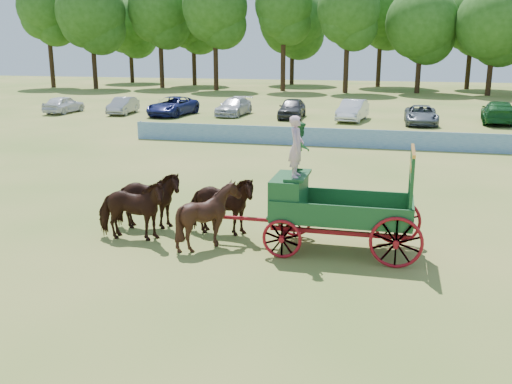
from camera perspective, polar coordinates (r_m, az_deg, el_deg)
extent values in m
plane|color=#A58D4A|center=(15.35, 7.64, -7.20)|extent=(160.00, 160.00, 0.00)
imported|color=black|center=(17.15, -12.37, -1.77)|extent=(2.30, 1.24, 1.86)
imported|color=black|center=(18.11, -10.86, -0.83)|extent=(2.37, 1.45, 1.86)
imported|color=black|center=(16.26, -4.73, -2.37)|extent=(1.88, 1.72, 1.87)
imported|color=black|center=(17.27, -3.58, -1.35)|extent=(2.23, 1.06, 1.86)
cube|color=maroon|center=(16.35, 3.26, -3.48)|extent=(0.12, 2.00, 0.12)
cube|color=maroon|center=(16.11, 13.83, -4.17)|extent=(0.12, 2.00, 0.12)
cube|color=maroon|center=(15.60, 8.32, -4.05)|extent=(3.80, 0.10, 0.12)
cube|color=maroon|center=(16.64, 8.70, -2.87)|extent=(3.80, 0.10, 0.12)
cube|color=maroon|center=(16.48, 0.18, -2.76)|extent=(2.80, 0.09, 0.09)
cube|color=#1B5229|center=(16.04, 8.56, -2.49)|extent=(3.80, 1.80, 0.10)
cube|color=#1B5229|center=(15.11, 8.28, -2.35)|extent=(3.80, 0.06, 0.55)
cube|color=#1B5229|center=(16.80, 8.88, -0.65)|extent=(3.80, 0.06, 0.55)
cube|color=#1B5229|center=(15.91, 15.35, -1.86)|extent=(0.06, 1.80, 0.55)
cube|color=#1B5229|center=(16.08, 3.30, -0.26)|extent=(0.85, 1.70, 1.05)
cube|color=#1B5229|center=(15.90, 4.22, 1.67)|extent=(0.55, 1.50, 0.08)
cube|color=#1B5229|center=(16.20, 1.97, -0.86)|extent=(0.10, 1.60, 0.65)
cube|color=#1B5229|center=(16.25, 2.58, -1.92)|extent=(0.55, 1.60, 0.06)
cube|color=#1B5229|center=(14.97, 15.27, -0.30)|extent=(0.08, 0.08, 1.80)
cube|color=#1B5229|center=(16.52, 15.17, 1.08)|extent=(0.08, 0.08, 1.80)
cube|color=#1B5229|center=(15.61, 15.36, 2.56)|extent=(0.07, 1.75, 0.75)
cube|color=orange|center=(15.54, 15.46, 4.00)|extent=(0.08, 1.80, 0.09)
cube|color=orange|center=(15.61, 15.22, 2.57)|extent=(0.02, 1.30, 0.12)
torus|color=maroon|center=(15.48, 2.60, -4.72)|extent=(1.09, 0.09, 1.09)
torus|color=maroon|center=(17.25, 3.84, -2.69)|extent=(1.09, 0.09, 1.09)
torus|color=maroon|center=(15.17, 13.83, -4.94)|extent=(1.39, 0.09, 1.39)
torus|color=maroon|center=(16.98, 13.87, -2.85)|extent=(1.39, 0.09, 1.39)
imported|color=#D8A5BA|center=(15.39, 4.06, 4.55)|extent=(0.40, 0.61, 1.66)
imported|color=#276932|center=(16.09, 4.48, 4.53)|extent=(0.53, 0.69, 1.41)
cube|color=#1C5F9A|center=(32.70, 9.44, 5.33)|extent=(26.00, 0.08, 1.05)
imported|color=silver|center=(51.46, -18.68, 8.31)|extent=(1.87, 4.36, 1.47)
imported|color=gray|center=(49.42, -13.15, 8.41)|extent=(1.88, 4.32, 1.38)
imported|color=navy|center=(47.53, -8.32, 8.49)|extent=(3.14, 5.74, 1.52)
imported|color=silver|center=(47.20, -2.22, 8.52)|extent=(2.32, 5.01, 1.42)
imported|color=#333338|center=(45.44, 3.62, 8.37)|extent=(2.03, 4.68, 1.57)
imported|color=silver|center=(44.39, 9.64, 8.05)|extent=(2.27, 4.95, 1.57)
imported|color=slate|center=(43.46, 16.19, 7.41)|extent=(2.35, 4.95, 1.36)
imported|color=#144C1E|center=(45.93, 23.08, 7.35)|extent=(2.82, 5.81, 1.63)
cylinder|color=#382314|center=(83.21, -19.74, 11.77)|extent=(0.60, 0.60, 5.64)
sphere|color=#204A13|center=(83.30, -20.20, 16.97)|extent=(7.62, 7.62, 7.62)
cylinder|color=#382314|center=(79.17, -15.83, 11.81)|extent=(0.60, 0.60, 5.22)
sphere|color=#204A13|center=(79.21, -16.19, 16.87)|extent=(8.81, 8.81, 8.81)
cylinder|color=#382314|center=(79.04, -9.43, 12.26)|extent=(0.60, 0.60, 5.53)
sphere|color=#204A13|center=(79.11, -9.66, 17.63)|extent=(8.21, 8.21, 8.21)
cylinder|color=#382314|center=(73.80, -4.03, 12.27)|extent=(0.60, 0.60, 5.53)
sphere|color=#204A13|center=(73.89, -4.14, 18.03)|extent=(8.05, 8.05, 8.05)
cylinder|color=#382314|center=(72.49, 2.72, 12.28)|extent=(0.60, 0.60, 5.61)
sphere|color=#204A13|center=(72.59, 2.79, 18.23)|extent=(7.02, 7.02, 7.02)
cylinder|color=#382314|center=(70.12, 8.98, 11.88)|extent=(0.60, 0.60, 5.20)
sphere|color=#204A13|center=(70.17, 9.21, 17.58)|extent=(7.28, 7.28, 7.28)
cylinder|color=#382314|center=(71.62, 15.90, 11.24)|extent=(0.60, 0.60, 4.39)
sphere|color=#204A13|center=(71.58, 16.24, 15.95)|extent=(8.31, 8.31, 8.31)
cylinder|color=#382314|center=(70.84, 22.30, 10.67)|extent=(0.60, 0.60, 4.35)
sphere|color=#204A13|center=(70.79, 22.77, 15.37)|extent=(8.48, 8.48, 8.48)
cylinder|color=#382314|center=(90.49, -12.33, 12.09)|extent=(0.60, 0.60, 4.58)
sphere|color=#204A13|center=(90.47, -12.54, 15.98)|extent=(8.27, 8.27, 8.27)
cylinder|color=#382314|center=(83.54, -6.20, 12.29)|extent=(0.60, 0.60, 4.97)
sphere|color=#204A13|center=(83.56, -6.33, 16.87)|extent=(8.01, 8.01, 8.01)
cylinder|color=#382314|center=(84.23, 3.61, 12.31)|extent=(0.60, 0.60, 4.80)
sphere|color=#204A13|center=(84.22, 3.68, 16.70)|extent=(9.41, 9.41, 9.41)
cylinder|color=#382314|center=(81.51, 12.18, 12.32)|extent=(0.60, 0.60, 5.86)
sphere|color=#204A13|center=(81.62, 12.49, 17.84)|extent=(9.91, 9.91, 9.91)
cylinder|color=#382314|center=(80.28, 20.45, 11.38)|extent=(0.60, 0.60, 4.93)
sphere|color=#204A13|center=(80.29, 20.88, 16.08)|extent=(8.26, 8.26, 8.26)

